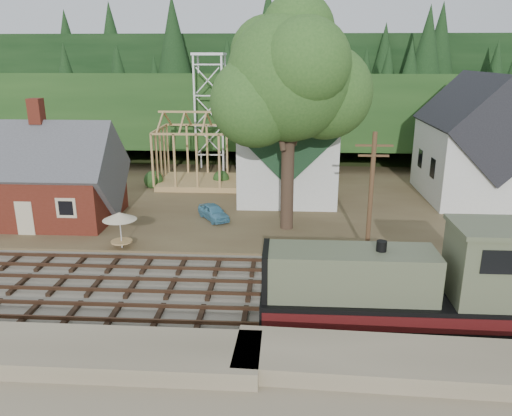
# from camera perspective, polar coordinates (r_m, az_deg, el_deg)

# --- Properties ---
(ground) EXTENTS (140.00, 140.00, 0.00)m
(ground) POSITION_cam_1_polar(r_m,az_deg,el_deg) (27.06, -0.83, -9.87)
(ground) COLOR #384C1E
(ground) RESTS_ON ground
(embankment) EXTENTS (64.00, 5.00, 1.60)m
(embankment) POSITION_cam_1_polar(r_m,az_deg,el_deg) (19.90, -2.76, -21.06)
(embankment) COLOR #7F7259
(embankment) RESTS_ON ground
(railroad_bed) EXTENTS (64.00, 11.00, 0.16)m
(railroad_bed) POSITION_cam_1_polar(r_m,az_deg,el_deg) (27.02, -0.83, -9.72)
(railroad_bed) COLOR #726B5B
(railroad_bed) RESTS_ON ground
(village_flat) EXTENTS (64.00, 26.00, 0.30)m
(village_flat) POSITION_cam_1_polar(r_m,az_deg,el_deg) (43.79, 0.89, 1.08)
(village_flat) COLOR brown
(village_flat) RESTS_ON ground
(hillside) EXTENTS (70.00, 28.96, 12.74)m
(hillside) POSITION_cam_1_polar(r_m,az_deg,el_deg) (67.18, 1.81, 6.65)
(hillside) COLOR #1E3F19
(hillside) RESTS_ON ground
(ridge) EXTENTS (80.00, 20.00, 12.00)m
(ridge) POSITION_cam_1_polar(r_m,az_deg,el_deg) (82.96, 2.14, 8.67)
(ridge) COLOR black
(ridge) RESTS_ON ground
(depot) EXTENTS (10.80, 7.41, 9.00)m
(depot) POSITION_cam_1_polar(r_m,az_deg,el_deg) (40.33, -22.94, 2.79)
(depot) COLOR #521C12
(depot) RESTS_ON village_flat
(church) EXTENTS (8.40, 15.17, 13.00)m
(church) POSITION_cam_1_polar(r_m,az_deg,el_deg) (44.28, 3.63, 7.91)
(church) COLOR silver
(church) RESTS_ON village_flat
(farmhouse) EXTENTS (8.40, 10.80, 10.60)m
(farmhouse) POSITION_cam_1_polar(r_m,az_deg,el_deg) (46.56, 23.86, 6.55)
(farmhouse) COLOR silver
(farmhouse) RESTS_ON village_flat
(timber_frame) EXTENTS (8.20, 6.20, 6.99)m
(timber_frame) POSITION_cam_1_polar(r_m,az_deg,el_deg) (47.55, -6.15, 6.15)
(timber_frame) COLOR tan
(timber_frame) RESTS_ON village_flat
(lattice_tower) EXTENTS (3.20, 3.20, 12.12)m
(lattice_tower) POSITION_cam_1_polar(r_m,az_deg,el_deg) (52.65, -5.31, 14.66)
(lattice_tower) COLOR silver
(lattice_tower) RESTS_ON village_flat
(big_tree) EXTENTS (10.90, 8.40, 14.70)m
(big_tree) POSITION_cam_1_polar(r_m,az_deg,el_deg) (34.17, 4.10, 13.65)
(big_tree) COLOR #38281E
(big_tree) RESTS_ON village_flat
(telegraph_pole_near) EXTENTS (2.20, 0.28, 8.00)m
(telegraph_pole_near) POSITION_cam_1_polar(r_m,az_deg,el_deg) (30.76, 12.99, 1.55)
(telegraph_pole_near) COLOR #4C331E
(telegraph_pole_near) RESTS_ON ground
(locomotive) EXTENTS (12.66, 3.16, 5.04)m
(locomotive) POSITION_cam_1_polar(r_m,az_deg,el_deg) (24.06, 17.48, -8.48)
(locomotive) COLOR black
(locomotive) RESTS_ON railroad_bed
(car_blue) EXTENTS (3.00, 3.59, 1.16)m
(car_blue) POSITION_cam_1_polar(r_m,az_deg,el_deg) (37.82, -4.88, -0.46)
(car_blue) COLOR #5BA3C4
(car_blue) RESTS_ON village_flat
(car_red) EXTENTS (4.79, 2.65, 1.27)m
(car_red) POSITION_cam_1_polar(r_m,az_deg,el_deg) (45.64, 24.15, 1.24)
(car_red) COLOR #AE0D2E
(car_red) RESTS_ON village_flat
(patio_set) EXTENTS (2.16, 2.16, 2.41)m
(patio_set) POSITION_cam_1_polar(r_m,az_deg,el_deg) (32.87, -15.33, -1.08)
(patio_set) COLOR silver
(patio_set) RESTS_ON village_flat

